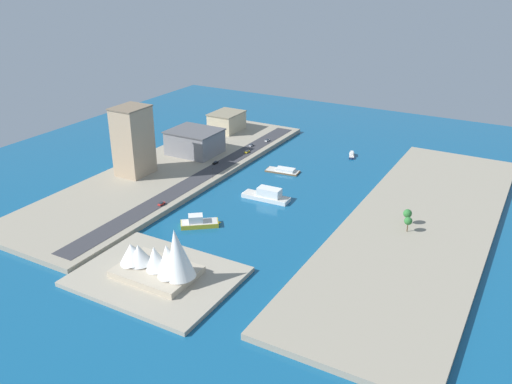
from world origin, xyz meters
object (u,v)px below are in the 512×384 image
at_px(patrol_launch_navy, 352,155).
at_px(warehouse_low_gray, 195,142).
at_px(office_block_beige, 227,121).
at_px(suv_black, 215,163).
at_px(pickup_red, 161,204).
at_px(taxi_yellow_cab, 247,152).
at_px(ferry_white_commuter, 267,195).
at_px(apartment_midrise_tan, 133,141).
at_px(traffic_light_waterfront, 213,171).
at_px(ferry_yellow_fast, 199,222).
at_px(van_white, 267,140).
at_px(barge_flat_brown, 284,171).
at_px(opera_landmark, 160,259).
at_px(sedan_silver, 251,145).

height_order(patrol_launch_navy, warehouse_low_gray, warehouse_low_gray).
height_order(office_block_beige, suv_black, office_block_beige).
xyz_separation_m(suv_black, pickup_red, (-9.39, 68.31, 0.04)).
bearing_deg(taxi_yellow_cab, ferry_white_commuter, 129.37).
height_order(warehouse_low_gray, apartment_midrise_tan, apartment_midrise_tan).
xyz_separation_m(office_block_beige, traffic_light_waterfront, (-45.64, 88.54, -2.91)).
height_order(ferry_yellow_fast, van_white, ferry_yellow_fast).
distance_m(office_block_beige, van_white, 42.30).
bearing_deg(pickup_red, ferry_yellow_fast, 168.41).
bearing_deg(barge_flat_brown, van_white, -50.63).
height_order(suv_black, pickup_red, pickup_red).
bearing_deg(patrol_launch_navy, ferry_yellow_fast, 76.96).
xyz_separation_m(patrol_launch_navy, barge_flat_brown, (28.17, 49.94, -0.02)).
xyz_separation_m(patrol_launch_navy, taxi_yellow_cab, (63.70, 36.30, 2.66)).
height_order(patrol_launch_navy, opera_landmark, opera_landmark).
relative_size(apartment_midrise_tan, pickup_red, 9.43).
distance_m(apartment_midrise_tan, suv_black, 55.72).
bearing_deg(office_block_beige, van_white, 167.88).
bearing_deg(suv_black, ferry_yellow_fast, 117.39).
relative_size(apartment_midrise_tan, sedan_silver, 9.33).
relative_size(warehouse_low_gray, suv_black, 7.07).
bearing_deg(opera_landmark, ferry_white_commuter, -89.89).
distance_m(barge_flat_brown, traffic_light_waterfront, 48.19).
xyz_separation_m(van_white, taxi_yellow_cab, (0.32, 29.28, -0.01)).
height_order(pickup_red, opera_landmark, opera_landmark).
height_order(sedan_silver, opera_landmark, opera_landmark).
bearing_deg(patrol_launch_navy, sedan_silver, 18.41).
height_order(barge_flat_brown, warehouse_low_gray, warehouse_low_gray).
xyz_separation_m(patrol_launch_navy, van_white, (63.38, 7.02, 2.67)).
xyz_separation_m(barge_flat_brown, opera_landmark, (-11.22, 139.50, 9.49)).
bearing_deg(van_white, ferry_white_commuter, 118.27).
xyz_separation_m(patrol_launch_navy, apartment_midrise_tan, (105.39, 103.85, 23.24)).
bearing_deg(van_white, office_block_beige, -12.12).
height_order(ferry_white_commuter, opera_landmark, opera_landmark).
relative_size(pickup_red, traffic_light_waterfront, 0.70).
bearing_deg(ferry_yellow_fast, apartment_midrise_tan, -26.06).
distance_m(van_white, taxi_yellow_cab, 29.28).
height_order(barge_flat_brown, ferry_yellow_fast, ferry_yellow_fast).
distance_m(patrol_launch_navy, barge_flat_brown, 57.34).
distance_m(warehouse_low_gray, traffic_light_waterfront, 49.09).
distance_m(warehouse_low_gray, pickup_red, 86.66).
xyz_separation_m(office_block_beige, opera_landmark, (-87.33, 191.20, 0.46)).
distance_m(warehouse_low_gray, opera_landmark, 156.28).
distance_m(barge_flat_brown, ferry_yellow_fast, 89.75).
relative_size(office_block_beige, suv_black, 5.59).
bearing_deg(opera_landmark, ferry_yellow_fast, -72.84).
relative_size(ferry_yellow_fast, warehouse_low_gray, 0.59).
bearing_deg(sedan_silver, traffic_light_waterfront, 98.38).
bearing_deg(pickup_red, taxi_yellow_cab, -88.67).
relative_size(ferry_yellow_fast, sedan_silver, 4.37).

